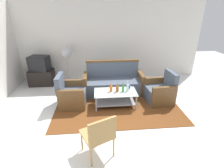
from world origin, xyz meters
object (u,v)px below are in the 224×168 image
Objects in this scene: tv_stand at (42,77)px; bottle_clear at (128,87)px; armchair_left at (72,95)px; bottle_green at (123,88)px; couch at (113,83)px; armchair_right at (160,92)px; bottle_orange at (111,88)px; television at (39,63)px; cup at (129,87)px; bottle_brown at (117,89)px; pedestal_fan at (67,55)px; wicker_chair at (99,134)px; coffee_table at (115,96)px.

bottle_clear is at bearing -31.21° from tv_stand.
bottle_green is at bearing 84.36° from armchair_left.
couch is 1.41m from armchair_right.
bottle_orange is at bearing 80.28° from couch.
cup is at bearing 162.33° from television.
armchair_left is 3.84× the size of bottle_orange.
armchair_left is 8.50× the size of cup.
bottle_clear is (-0.94, -0.11, 0.23)m from armchair_right.
television is at bearing 145.71° from bottle_brown.
couch is 2.53m from tv_stand.
bottle_brown is 0.18× the size of pedestal_fan.
cup is 0.12× the size of tv_stand.
couch is at bearing -19.47° from tv_stand.
armchair_left is at bearing 85.39° from armchair_right.
tv_stand is 3.85m from wicker_chair.
wicker_chair is (-0.78, -1.72, -0.02)m from bottle_clear.
armchair_left is at bearing 139.68° from television.
armchair_right is at bearing 6.06° from coffee_table.
coffee_table is at bearing 49.89° from wicker_chair.
armchair_right is at bearing 6.01° from bottle_brown.
bottle_brown is at bearing -34.25° from tv_stand.
armchair_right is at bearing 168.07° from television.
bottle_brown is 1.04× the size of bottle_orange.
armchair_right is 8.50× the size of cup.
tv_stand is at bearing 63.37° from armchair_right.
armchair_left is 2.42m from armchair_right.
wicker_chair is (-0.48, -2.50, 0.18)m from couch.
television is at bearing -177.02° from pedestal_fan.
bottle_brown reaches higher than cup.
armchair_left is 1.27× the size of television.
wicker_chair is at bearing -114.50° from bottle_clear.
coffee_table is 0.41m from bottle_clear.
armchair_left is at bearing 28.76° from couch.
bottle_orange is 0.17× the size of pedestal_fan.
armchair_left is at bearing -51.02° from tv_stand.
pedestal_fan is at bearing 131.53° from bottle_brown.
television is at bearing 63.34° from armchair_right.
pedestal_fan is (-1.65, 1.69, 0.51)m from bottle_green.
couch is 2.55m from wicker_chair.
wicker_chair is (1.90, -3.34, -0.27)m from television.
bottle_green is 0.31× the size of tv_stand.
coffee_table is 3.93× the size of bottle_clear.
armchair_right is at bearing 21.74° from wicker_chair.
armchair_left is 0.67× the size of pedestal_fan.
pedestal_fan is at bearing -166.25° from television.
armchair_left is 1.17m from coffee_table.
bottle_orange is 2.19m from pedestal_fan.
pedestal_fan reaches higher than armchair_right.
bottle_clear reaches higher than bottle_orange.
bottle_green is 1.82m from wicker_chair.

